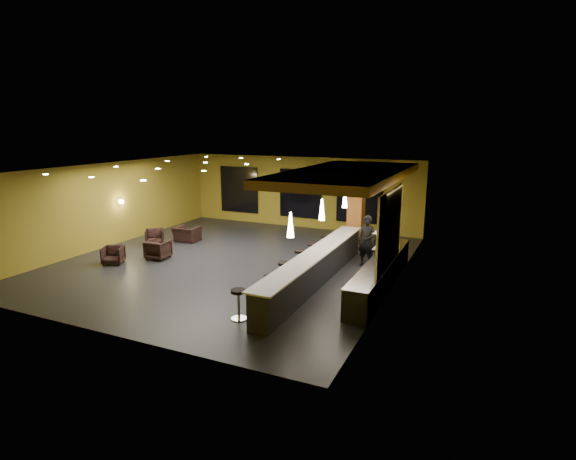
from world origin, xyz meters
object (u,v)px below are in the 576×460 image
at_px(armchair_c, 155,237).
at_px(bar_stool_4, 312,250).
at_px(pendant_0, 290,225).
at_px(armchair_a, 113,255).
at_px(bar_stool_3, 300,258).
at_px(armchair_d, 187,234).
at_px(bar_stool_2, 284,271).
at_px(bar_stool_5, 325,242).
at_px(staff_a, 367,241).
at_px(bar_counter, 316,269).
at_px(column, 356,207).
at_px(bar_stool_1, 270,285).
at_px(pendant_2, 345,198).
at_px(prep_counter, 381,274).
at_px(bar_stool_0, 239,300).
at_px(pendant_1, 322,210).
at_px(staff_b, 388,235).
at_px(armchair_b, 158,249).
at_px(staff_c, 384,242).

distance_m(armchair_c, bar_stool_4, 7.05).
xyz_separation_m(pendant_0, armchair_a, (-7.58, 0.92, -2.02)).
bearing_deg(bar_stool_3, armchair_d, 162.83).
distance_m(bar_stool_2, bar_stool_5, 4.11).
bearing_deg(armchair_c, staff_a, -32.51).
relative_size(bar_counter, bar_stool_3, 10.01).
distance_m(column, armchair_a, 9.57).
distance_m(armchair_a, armchair_d, 3.85).
bearing_deg(bar_stool_1, bar_stool_4, 93.91).
bearing_deg(pendant_2, bar_stool_2, -101.73).
height_order(prep_counter, bar_stool_4, prep_counter).
relative_size(staff_a, bar_stool_0, 2.27).
height_order(armchair_a, armchair_c, armchair_c).
relative_size(pendant_2, armchair_c, 0.93).
relative_size(bar_stool_0, bar_stool_4, 1.15).
bearing_deg(bar_counter, armchair_a, -171.89).
bearing_deg(pendant_0, armchair_a, 173.07).
bearing_deg(armchair_a, armchair_c, 71.39).
height_order(armchair_d, bar_stool_0, bar_stool_0).
relative_size(prep_counter, bar_stool_3, 7.51).
relative_size(pendant_0, pendant_1, 1.00).
distance_m(bar_stool_2, bar_stool_4, 2.85).
xyz_separation_m(column, bar_stool_2, (-0.77, -5.33, -1.22)).
height_order(bar_counter, staff_b, staff_b).
bearing_deg(pendant_1, bar_stool_3, 159.97).
bearing_deg(armchair_b, prep_counter, 178.21).
xyz_separation_m(staff_a, staff_c, (0.57, 0.30, -0.06)).
distance_m(pendant_2, armchair_c, 8.34).
relative_size(prep_counter, bar_stool_2, 7.29).
distance_m(pendant_0, pendant_1, 2.50).
bearing_deg(staff_b, bar_stool_4, -165.37).
height_order(armchair_d, bar_stool_5, bar_stool_5).
xyz_separation_m(armchair_b, armchair_d, (-0.63, 2.63, -0.03)).
bearing_deg(bar_stool_5, bar_stool_3, -90.66).
distance_m(pendant_1, bar_stool_5, 3.55).
relative_size(staff_c, bar_stool_3, 2.21).
xyz_separation_m(bar_counter, pendant_2, (0.00, 3.00, 1.85)).
relative_size(bar_counter, staff_b, 4.28).
height_order(staff_a, staff_b, staff_a).
xyz_separation_m(staff_a, bar_stool_0, (-1.89, -5.87, -0.41)).
height_order(pendant_0, pendant_2, same).
distance_m(bar_stool_1, bar_stool_5, 5.34).
xyz_separation_m(prep_counter, bar_stool_4, (-2.94, 1.61, 0.03)).
bearing_deg(bar_stool_5, pendant_1, -73.13).
distance_m(armchair_a, armchair_b, 1.62).
distance_m(pendant_2, staff_b, 2.18).
xyz_separation_m(staff_a, bar_stool_1, (-1.69, -4.41, -0.44)).
xyz_separation_m(column, staff_c, (1.60, -1.84, -0.87)).
height_order(bar_stool_0, bar_stool_1, bar_stool_0).
xyz_separation_m(bar_counter, bar_stool_3, (-0.90, 0.83, 0.01)).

